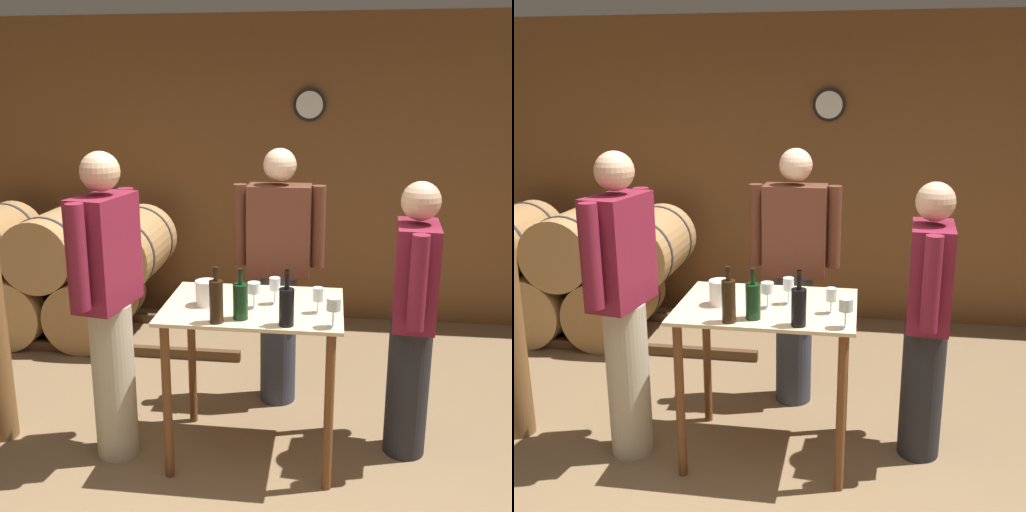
% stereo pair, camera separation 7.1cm
% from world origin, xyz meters
% --- Properties ---
extents(back_wall, '(8.40, 0.08, 2.70)m').
position_xyz_m(back_wall, '(0.00, 2.94, 1.35)').
color(back_wall, brown).
rests_on(back_wall, ground_plane).
extents(barrel_rack, '(3.83, 0.89, 1.11)m').
position_xyz_m(barrel_rack, '(-2.11, 2.21, 0.54)').
color(barrel_rack, '#4C331E').
rests_on(barrel_rack, ground_plane).
extents(tasting_table, '(0.98, 0.70, 0.92)m').
position_xyz_m(tasting_table, '(-0.08, 0.66, 0.73)').
color(tasting_table, beige).
rests_on(tasting_table, ground_plane).
extents(wine_bottle_far_left, '(0.07, 0.07, 0.29)m').
position_xyz_m(wine_bottle_far_left, '(-0.23, 0.37, 1.04)').
color(wine_bottle_far_left, black).
rests_on(wine_bottle_far_left, tasting_table).
extents(wine_bottle_left, '(0.08, 0.08, 0.27)m').
position_xyz_m(wine_bottle_left, '(-0.12, 0.43, 1.02)').
color(wine_bottle_left, black).
rests_on(wine_bottle_left, tasting_table).
extents(wine_bottle_center, '(0.08, 0.08, 0.29)m').
position_xyz_m(wine_bottle_center, '(0.12, 0.37, 1.02)').
color(wine_bottle_center, black).
rests_on(wine_bottle_center, tasting_table).
extents(wine_glass_near_left, '(0.07, 0.07, 0.15)m').
position_xyz_m(wine_glass_near_left, '(-0.07, 0.60, 1.03)').
color(wine_glass_near_left, silver).
rests_on(wine_glass_near_left, tasting_table).
extents(wine_glass_near_center, '(0.06, 0.06, 0.15)m').
position_xyz_m(wine_glass_near_center, '(0.03, 0.68, 1.03)').
color(wine_glass_near_center, silver).
rests_on(wine_glass_near_center, tasting_table).
extents(wine_glass_near_right, '(0.06, 0.06, 0.14)m').
position_xyz_m(wine_glass_near_right, '(0.27, 0.57, 1.02)').
color(wine_glass_near_right, silver).
rests_on(wine_glass_near_right, tasting_table).
extents(wine_glass_far_side, '(0.07, 0.07, 0.16)m').
position_xyz_m(wine_glass_far_side, '(0.35, 0.38, 1.04)').
color(wine_glass_far_side, silver).
rests_on(wine_glass_far_side, tasting_table).
extents(ice_bucket, '(0.12, 0.12, 0.14)m').
position_xyz_m(ice_bucket, '(-0.34, 0.61, 0.99)').
color(ice_bucket, white).
rests_on(ice_bucket, tasting_table).
extents(person_host, '(0.59, 0.24, 1.72)m').
position_xyz_m(person_host, '(-0.00, 1.31, 0.91)').
color(person_host, '#333847').
rests_on(person_host, ground_plane).
extents(person_visitor_with_scarf, '(0.29, 0.58, 1.76)m').
position_xyz_m(person_visitor_with_scarf, '(-0.87, 0.54, 0.93)').
color(person_visitor_with_scarf, '#B7AD93').
rests_on(person_visitor_with_scarf, ground_plane).
extents(person_visitor_bearded, '(0.25, 0.59, 1.60)m').
position_xyz_m(person_visitor_bearded, '(0.80, 0.78, 0.84)').
color(person_visitor_bearded, '#232328').
rests_on(person_visitor_bearded, ground_plane).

